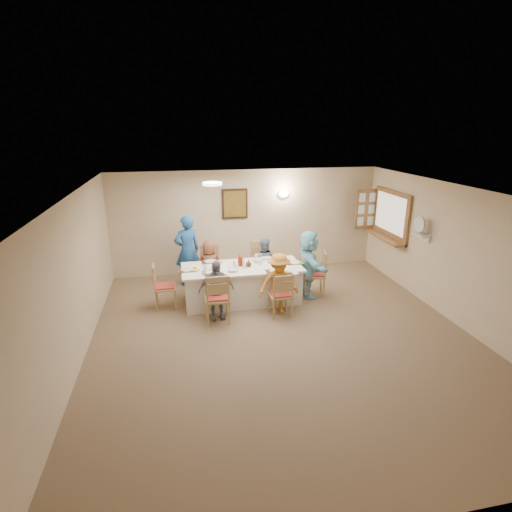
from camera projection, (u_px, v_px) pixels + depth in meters
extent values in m
plane|color=#7E6A52|center=(283.00, 338.00, 6.89)|extent=(7.00, 7.00, 0.00)
plane|color=beige|center=(247.00, 221.00, 9.76)|extent=(6.50, 0.00, 6.50)
plane|color=beige|center=(400.00, 417.00, 3.25)|extent=(6.50, 0.00, 6.50)
plane|color=beige|center=(73.00, 285.00, 5.89)|extent=(0.00, 7.00, 7.00)
plane|color=beige|center=(461.00, 257.00, 7.11)|extent=(0.00, 7.00, 7.00)
plane|color=white|center=(287.00, 194.00, 6.11)|extent=(7.00, 7.00, 0.00)
cube|color=#382013|center=(235.00, 204.00, 9.53)|extent=(0.62, 0.04, 0.72)
cube|color=black|center=(235.00, 204.00, 9.51)|extent=(0.52, 0.02, 0.62)
ellipsoid|color=white|center=(284.00, 194.00, 9.67)|extent=(0.26, 0.09, 0.18)
cylinder|color=white|center=(212.00, 184.00, 7.32)|extent=(0.36, 0.36, 0.05)
cube|color=olive|center=(391.00, 215.00, 9.26)|extent=(0.06, 1.50, 1.15)
cube|color=olive|center=(384.00, 237.00, 9.40)|extent=(0.30, 1.50, 0.05)
cube|color=olive|center=(366.00, 209.00, 9.92)|extent=(0.55, 0.04, 1.00)
cube|color=white|center=(421.00, 235.00, 8.02)|extent=(0.22, 0.36, 0.03)
cube|color=white|center=(242.00, 284.00, 8.22)|extent=(2.43, 1.03, 0.76)
imported|color=brown|center=(210.00, 266.00, 8.68)|extent=(0.61, 0.43, 1.16)
imported|color=gray|center=(263.00, 263.00, 8.91)|extent=(0.71, 0.64, 1.14)
imported|color=slate|center=(216.00, 290.00, 7.42)|extent=(0.76, 0.47, 1.16)
imported|color=orange|center=(279.00, 284.00, 7.63)|extent=(0.83, 0.52, 1.21)
imported|color=#95E5F5|center=(308.00, 264.00, 8.39)|extent=(1.35, 0.47, 1.44)
imported|color=#2459A6|center=(187.00, 251.00, 8.96)|extent=(0.80, 0.71, 1.62)
cube|color=#472B19|center=(215.00, 276.00, 7.60)|extent=(0.36, 0.27, 0.01)
cylinder|color=white|center=(215.00, 275.00, 7.60)|extent=(0.22, 0.22, 0.01)
cube|color=yellow|center=(224.00, 276.00, 7.58)|extent=(0.14, 0.14, 0.01)
cube|color=#472B19|center=(276.00, 271.00, 7.83)|extent=(0.38, 0.28, 0.01)
cylinder|color=white|center=(276.00, 271.00, 7.82)|extent=(0.25, 0.25, 0.02)
cube|color=yellow|center=(285.00, 271.00, 7.81)|extent=(0.15, 0.15, 0.01)
cube|color=#472B19|center=(210.00, 262.00, 8.38)|extent=(0.38, 0.28, 0.01)
cylinder|color=white|center=(210.00, 261.00, 8.38)|extent=(0.25, 0.25, 0.02)
cube|color=yellow|center=(219.00, 262.00, 8.37)|extent=(0.15, 0.15, 0.01)
cube|color=#472B19|center=(266.00, 258.00, 8.61)|extent=(0.36, 0.26, 0.01)
cylinder|color=white|center=(266.00, 258.00, 8.60)|extent=(0.24, 0.24, 0.01)
cube|color=yellow|center=(275.00, 258.00, 8.59)|extent=(0.15, 0.15, 0.01)
cube|color=#472B19|center=(187.00, 270.00, 7.90)|extent=(0.37, 0.27, 0.01)
cylinder|color=white|center=(187.00, 270.00, 7.89)|extent=(0.25, 0.25, 0.02)
cube|color=yellow|center=(196.00, 270.00, 7.88)|extent=(0.13, 0.13, 0.01)
cube|color=#472B19|center=(295.00, 263.00, 8.31)|extent=(0.34, 0.26, 0.01)
cylinder|color=white|center=(295.00, 262.00, 8.31)|extent=(0.24, 0.24, 0.02)
cube|color=yellow|center=(304.00, 263.00, 8.30)|extent=(0.13, 0.13, 0.01)
imported|color=white|center=(204.00, 273.00, 7.66)|extent=(0.13, 0.13, 0.08)
imported|color=white|center=(257.00, 256.00, 8.62)|extent=(0.15, 0.15, 0.09)
imported|color=white|center=(233.00, 270.00, 7.83)|extent=(0.34, 0.34, 0.05)
imported|color=white|center=(258.00, 260.00, 8.39)|extent=(0.27, 0.27, 0.06)
imported|color=#A2270D|center=(240.00, 260.00, 8.10)|extent=(0.13, 0.13, 0.25)
imported|color=#4A1F13|center=(243.00, 262.00, 8.11)|extent=(0.09, 0.10, 0.18)
imported|color=#4A1F13|center=(249.00, 263.00, 8.09)|extent=(0.14, 0.14, 0.14)
cylinder|color=silver|center=(234.00, 264.00, 8.10)|extent=(0.07, 0.07, 0.10)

